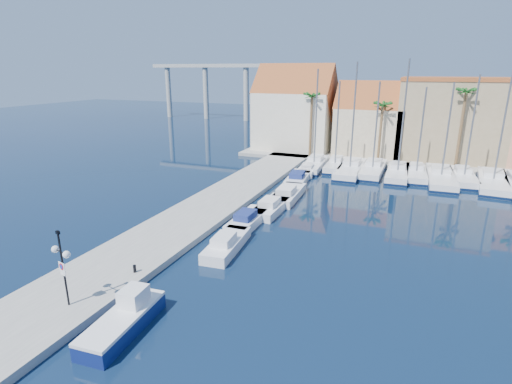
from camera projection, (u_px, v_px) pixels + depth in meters
ground at (215, 322)px, 21.44m from camera, size 260.00×260.00×0.00m
quay_west at (197, 215)px, 36.57m from camera, size 6.00×77.00×0.50m
shore_north at (423, 158)px, 60.19m from camera, size 54.00×16.00×0.50m
lamp_post at (61, 257)px, 21.31m from camera, size 1.49×0.66×4.46m
bollard at (135, 269)px, 25.65m from camera, size 0.20×0.20×0.50m
fishing_boat at (125, 319)px, 20.67m from camera, size 2.21×5.54×1.90m
motorboat_west_0 at (226, 244)px, 29.89m from camera, size 2.45×6.12×1.40m
motorboat_west_1 at (248, 219)px, 34.76m from camera, size 2.01×6.13×1.40m
motorboat_west_2 at (272, 206)px, 38.14m from camera, size 2.15×6.64×1.40m
motorboat_west_3 at (288, 194)px, 41.91m from camera, size 2.62×7.26×1.40m
motorboat_west_4 at (298, 178)px, 48.03m from camera, size 2.90×7.08×1.40m
motorboat_west_5 at (308, 170)px, 51.99m from camera, size 2.46×6.00×1.40m
motorboat_west_6 at (318, 163)px, 56.02m from camera, size 1.94×5.12×1.40m
sailboat_0 at (315, 164)px, 54.72m from camera, size 3.00×9.54×13.12m
sailboat_1 at (336, 165)px, 54.34m from camera, size 2.47×8.15×11.61m
sailboat_2 at (351, 168)px, 52.35m from camera, size 3.11×11.07×13.94m
sailboat_3 at (373, 169)px, 52.12m from camera, size 2.75×10.14×11.63m
sailboat_4 at (398, 172)px, 50.37m from camera, size 2.69×9.76×14.25m
sailboat_5 at (416, 173)px, 50.07m from camera, size 2.88×8.87×11.06m
sailboat_6 at (441, 177)px, 48.43m from camera, size 3.46×11.58×11.67m
sailboat_7 at (463, 176)px, 48.35m from camera, size 2.94×9.16×12.53m
sailboat_8 at (493, 181)px, 46.56m from camera, size 3.96×11.71×13.05m
building_0 at (295, 111)px, 64.72m from camera, size 12.30×9.00×13.50m
building_1 at (370, 122)px, 60.73m from camera, size 10.30×8.00×11.00m
building_2 at (451, 119)px, 57.34m from camera, size 14.20×10.20×11.50m
palm_0 at (312, 98)px, 58.09m from camera, size 2.60×2.60×10.15m
palm_1 at (383, 107)px, 54.74m from camera, size 2.60×2.60×9.15m
palm_2 at (466, 94)px, 50.56m from camera, size 2.60×2.60×11.15m
viaduct at (228, 81)px, 105.12m from camera, size 48.00×2.20×14.45m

